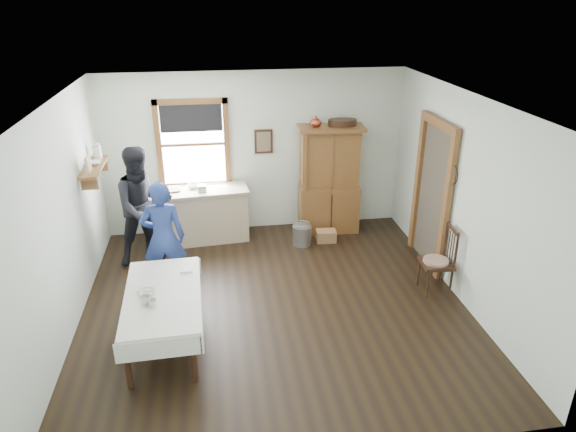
{
  "coord_description": "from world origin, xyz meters",
  "views": [
    {
      "loc": [
        -0.69,
        -5.75,
        3.85
      ],
      "look_at": [
        0.23,
        0.3,
        1.14
      ],
      "focal_mm": 32.0,
      "sensor_mm": 36.0,
      "label": 1
    }
  ],
  "objects": [
    {
      "name": "room",
      "position": [
        0.0,
        0.0,
        1.35
      ],
      "size": [
        5.01,
        5.01,
        2.7
      ],
      "color": "black",
      "rests_on": "ground"
    },
    {
      "name": "window",
      "position": [
        -1.0,
        2.47,
        1.63
      ],
      "size": [
        1.18,
        0.07,
        1.48
      ],
      "color": "white",
      "rests_on": "room"
    },
    {
      "name": "doorway",
      "position": [
        2.46,
        0.85,
        1.16
      ],
      "size": [
        0.09,
        1.14,
        2.22
      ],
      "color": "#494034",
      "rests_on": "room"
    },
    {
      "name": "wall_shelf",
      "position": [
        -2.37,
        1.54,
        1.57
      ],
      "size": [
        0.24,
        1.0,
        0.44
      ],
      "color": "brown",
      "rests_on": "room"
    },
    {
      "name": "framed_picture",
      "position": [
        0.15,
        2.46,
        1.55
      ],
      "size": [
        0.3,
        0.04,
        0.4
      ],
      "primitive_type": "cube",
      "color": "#382013",
      "rests_on": "room"
    },
    {
      "name": "rug_beater",
      "position": [
        2.45,
        0.3,
        1.72
      ],
      "size": [
        0.01,
        0.27,
        0.27
      ],
      "primitive_type": "torus",
      "rotation": [
        0.0,
        1.57,
        0.0
      ],
      "color": "black",
      "rests_on": "room"
    },
    {
      "name": "work_counter",
      "position": [
        -0.95,
        2.11,
        0.45
      ],
      "size": [
        1.61,
        0.72,
        0.9
      ],
      "primitive_type": "cube",
      "rotation": [
        0.0,
        0.0,
        0.08
      ],
      "color": "#CAB48C",
      "rests_on": "room"
    },
    {
      "name": "china_hutch",
      "position": [
        1.22,
        2.18,
        0.92
      ],
      "size": [
        1.11,
        0.58,
        1.83
      ],
      "primitive_type": "cube",
      "rotation": [
        0.0,
        0.0,
        -0.06
      ],
      "color": "brown",
      "rests_on": "room"
    },
    {
      "name": "dining_table",
      "position": [
        -1.36,
        -0.6,
        0.34
      ],
      "size": [
        0.94,
        1.71,
        0.67
      ],
      "primitive_type": "cube",
      "rotation": [
        0.0,
        0.0,
        0.03
      ],
      "color": "white",
      "rests_on": "room"
    },
    {
      "name": "spindle_chair",
      "position": [
        2.23,
        0.01,
        0.48
      ],
      "size": [
        0.48,
        0.48,
        0.97
      ],
      "primitive_type": "cube",
      "rotation": [
        0.0,
        0.0,
        -0.07
      ],
      "color": "#382013",
      "rests_on": "room"
    },
    {
      "name": "pail",
      "position": [
        0.67,
        1.69,
        0.17
      ],
      "size": [
        0.4,
        0.4,
        0.33
      ],
      "primitive_type": "cube",
      "rotation": [
        0.0,
        0.0,
        -0.4
      ],
      "color": "#9C9FA4",
      "rests_on": "room"
    },
    {
      "name": "wicker_basket",
      "position": [
        1.09,
        1.74,
        0.1
      ],
      "size": [
        0.34,
        0.25,
        0.19
      ],
      "primitive_type": "cube",
      "rotation": [
        0.0,
        0.0,
        -0.08
      ],
      "color": "#996F45",
      "rests_on": "room"
    },
    {
      "name": "woman_blue",
      "position": [
        -1.42,
        0.6,
        0.74
      ],
      "size": [
        0.55,
        0.37,
        1.49
      ],
      "primitive_type": "imported",
      "rotation": [
        0.0,
        0.0,
        3.17
      ],
      "color": "navy",
      "rests_on": "room"
    },
    {
      "name": "figure_dark",
      "position": [
        -1.76,
        1.52,
        0.84
      ],
      "size": [
        1.0,
        0.91,
        1.68
      ],
      "primitive_type": "imported",
      "rotation": [
        0.0,
        0.0,
        0.42
      ],
      "color": "black",
      "rests_on": "room"
    },
    {
      "name": "table_cup_a",
      "position": [
        -1.52,
        -0.78,
        0.72
      ],
      "size": [
        0.16,
        0.16,
        0.1
      ],
      "primitive_type": "imported",
      "rotation": [
        0.0,
        0.0,
        0.4
      ],
      "color": "silver",
      "rests_on": "dining_table"
    },
    {
      "name": "table_cup_b",
      "position": [
        -1.45,
        -0.85,
        0.72
      ],
      "size": [
        0.11,
        0.11,
        0.09
      ],
      "primitive_type": "imported",
      "rotation": [
        0.0,
        0.0,
        0.14
      ],
      "color": "silver",
      "rests_on": "dining_table"
    },
    {
      "name": "table_bowl",
      "position": [
        -1.53,
        -0.58,
        0.7
      ],
      "size": [
        0.24,
        0.24,
        0.05
      ],
      "primitive_type": "imported",
      "rotation": [
        0.0,
        0.0,
        0.17
      ],
      "color": "silver",
      "rests_on": "dining_table"
    },
    {
      "name": "counter_book",
      "position": [
        -1.47,
        2.14,
        0.91
      ],
      "size": [
        0.22,
        0.27,
        0.02
      ],
      "primitive_type": "imported",
      "rotation": [
        0.0,
        0.0,
        0.16
      ],
      "color": "brown",
      "rests_on": "work_counter"
    },
    {
      "name": "counter_bowl",
      "position": [
        -1.03,
        2.2,
        0.93
      ],
      "size": [
        0.23,
        0.23,
        0.07
      ],
      "primitive_type": "imported",
      "rotation": [
        0.0,
        0.0,
        -0.08
      ],
      "color": "silver",
      "rests_on": "work_counter"
    },
    {
      "name": "shelf_bowl",
      "position": [
        -2.37,
        1.55,
        1.6
      ],
      "size": [
        0.22,
        0.22,
        0.05
      ],
      "primitive_type": "imported",
      "color": "silver",
      "rests_on": "wall_shelf"
    }
  ]
}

